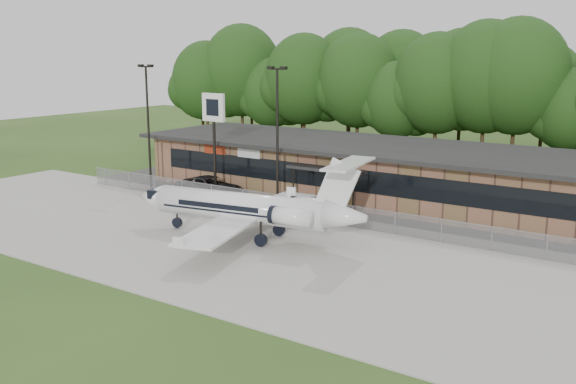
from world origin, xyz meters
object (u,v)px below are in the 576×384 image
Objects in this scene: terminal at (386,172)px; suv at (211,188)px; pole_sign at (214,118)px; business_jet at (249,209)px.

suv is at bearing -146.67° from terminal.
pole_sign reaches higher than terminal.
pole_sign is (0.20, 0.33, 5.38)m from suv.
pole_sign is at bearing 131.19° from business_jet.
suv is (-9.38, 7.24, -1.07)m from business_jet.
pole_sign is at bearing -23.15° from suv.
suv is 0.75× the size of pole_sign.
pole_sign is at bearing -147.38° from terminal.
terminal is 5.03× the size of pole_sign.
business_jet is at bearing -97.66° from terminal.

